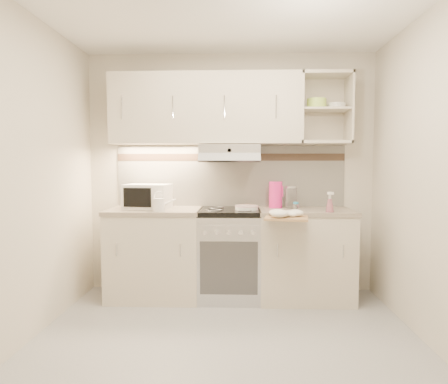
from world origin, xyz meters
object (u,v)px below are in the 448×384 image
(electric_range, at_px, (229,254))
(watering_can, at_px, (160,204))
(pink_pitcher, at_px, (276,195))
(glass_jar, at_px, (291,197))
(spray_bottle, at_px, (330,204))
(cutting_board, at_px, (286,218))
(plate_stack, at_px, (247,207))
(microwave, at_px, (148,196))

(electric_range, xyz_separation_m, watering_can, (-0.66, -0.22, 0.52))
(pink_pitcher, bearing_deg, electric_range, -169.25)
(electric_range, relative_size, watering_can, 4.04)
(glass_jar, bearing_deg, pink_pitcher, 169.38)
(spray_bottle, xyz_separation_m, cutting_board, (-0.42, -0.19, -0.11))
(pink_pitcher, xyz_separation_m, glass_jar, (0.15, -0.03, -0.02))
(electric_range, xyz_separation_m, plate_stack, (0.17, -0.04, 0.47))
(microwave, bearing_deg, glass_jar, 9.66)
(pink_pitcher, relative_size, glass_jar, 1.20)
(plate_stack, bearing_deg, cutting_board, -46.81)
(microwave, bearing_deg, pink_pitcher, 11.26)
(electric_range, height_order, cutting_board, electric_range)
(glass_jar, bearing_deg, watering_can, -165.46)
(cutting_board, bearing_deg, watering_can, 179.90)
(microwave, distance_m, cutting_board, 1.43)
(pink_pitcher, relative_size, spray_bottle, 1.34)
(plate_stack, distance_m, spray_bottle, 0.79)
(watering_can, relative_size, glass_jar, 0.99)
(microwave, distance_m, watering_can, 0.32)
(electric_range, relative_size, plate_stack, 3.96)
(pink_pitcher, relative_size, cutting_board, 0.72)
(microwave, bearing_deg, watering_can, -49.42)
(watering_can, xyz_separation_m, cutting_board, (1.17, -0.19, -0.10))
(glass_jar, xyz_separation_m, cutting_board, (-0.11, -0.52, -0.14))
(microwave, bearing_deg, spray_bottle, -1.59)
(microwave, xyz_separation_m, glass_jar, (1.46, 0.07, -0.01))
(microwave, distance_m, glass_jar, 1.46)
(watering_can, height_order, plate_stack, watering_can)
(watering_can, height_order, glass_jar, glass_jar)
(plate_stack, bearing_deg, watering_can, -167.68)
(plate_stack, xyz_separation_m, pink_pitcher, (0.30, 0.18, 0.11))
(microwave, distance_m, spray_bottle, 1.79)
(watering_can, distance_m, glass_jar, 1.32)
(plate_stack, bearing_deg, electric_range, 167.63)
(microwave, height_order, glass_jar, microwave)
(plate_stack, bearing_deg, glass_jar, 18.45)
(watering_can, bearing_deg, spray_bottle, -16.20)
(microwave, relative_size, glass_jar, 2.07)
(glass_jar, height_order, cutting_board, glass_jar)
(microwave, xyz_separation_m, spray_bottle, (1.77, -0.26, -0.04))
(electric_range, distance_m, microwave, 1.01)
(plate_stack, height_order, pink_pitcher, pink_pitcher)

